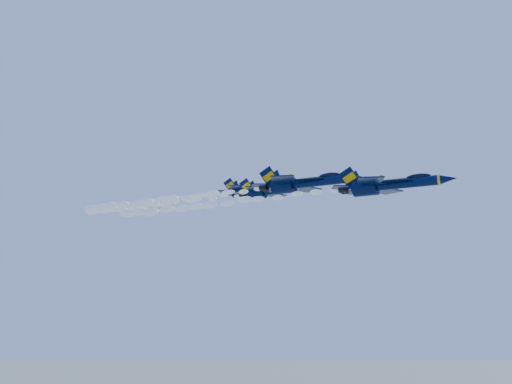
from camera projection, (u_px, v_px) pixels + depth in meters
The scene contains 8 objects.
jet_lead at pixel (388, 185), 65.58m from camera, with size 15.13×12.41×5.62m.
smoke_trail_jet_lead at pixel (215, 204), 78.26m from camera, with size 41.27×1.56×1.41m, color white.
jet_second at pixel (303, 183), 78.99m from camera, with size 17.11×14.04×6.36m.
smoke_trail_jet_second at pixel (164, 200), 92.07m from camera, with size 41.27×1.77×1.59m, color white.
jet_third at pixel (271, 191), 92.66m from camera, with size 15.00×12.30×5.57m.
smoke_trail_jet_third at pixel (157, 205), 105.31m from camera, with size 41.27×1.55×1.40m, color white.
jet_fourth at pixel (253, 190), 107.60m from camera, with size 15.98×13.11×5.94m.
smoke_trail_jet_fourth at pixel (154, 202), 120.45m from camera, with size 41.27×1.65×1.49m, color white.
Camera 1 is at (36.32, -78.41, 135.05)m, focal length 35.00 mm.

